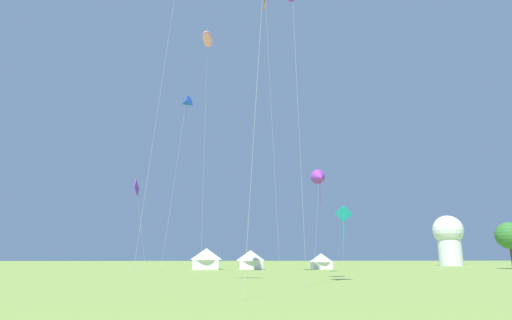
# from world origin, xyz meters

# --- Properties ---
(kite_blue_delta) EXTENTS (2.82, 3.27, 22.11)m
(kite_blue_delta) POSITION_xyz_m (-8.06, 45.22, 21.22)
(kite_blue_delta) COLOR blue
(kite_blue_delta) RESTS_ON ground
(kite_purple_diamond) EXTENTS (2.12, 2.27, 11.77)m
(kite_purple_diamond) POSITION_xyz_m (-14.24, 48.44, 10.56)
(kite_purple_diamond) COLOR purple
(kite_purple_diamond) RESTS_ON ground
(kite_purple_delta) EXTENTS (2.32, 2.10, 12.94)m
(kite_purple_delta) POSITION_xyz_m (9.16, 45.94, 11.82)
(kite_purple_delta) COLOR purple
(kite_purple_delta) RESTS_ON ground
(kite_cyan_diamond) EXTENTS (2.69, 2.40, 9.78)m
(kite_cyan_diamond) POSITION_xyz_m (15.72, 58.44, 8.33)
(kite_cyan_diamond) COLOR #1EB7CC
(kite_cyan_diamond) RESTS_ON ground
(kite_pink_parafoil) EXTENTS (1.81, 3.87, 29.66)m
(kite_pink_parafoil) POSITION_xyz_m (-5.41, 42.91, 28.98)
(kite_pink_parafoil) COLOR pink
(kite_pink_parafoil) RESTS_ON ground
(festival_tent_left) EXTENTS (4.96, 4.96, 3.23)m
(festival_tent_left) POSITION_xyz_m (-5.62, 61.47, 1.79)
(festival_tent_left) COLOR white
(festival_tent_left) RESTS_ON ground
(festival_tent_right) EXTENTS (4.51, 4.51, 2.93)m
(festival_tent_right) POSITION_xyz_m (1.31, 61.47, 1.62)
(festival_tent_right) COLOR white
(festival_tent_right) RESTS_ON ground
(festival_tent_center) EXTENTS (3.76, 3.76, 2.45)m
(festival_tent_center) POSITION_xyz_m (12.57, 61.47, 1.35)
(festival_tent_center) COLOR white
(festival_tent_center) RESTS_ON ground
(observatory_dome) EXTENTS (6.40, 6.40, 10.80)m
(observatory_dome) POSITION_xyz_m (45.97, 83.14, 6.01)
(observatory_dome) COLOR white
(observatory_dome) RESTS_ON ground
(tree_distant_left) EXTENTS (4.31, 4.31, 7.46)m
(tree_distant_left) POSITION_xyz_m (43.58, 60.05, 5.28)
(tree_distant_left) COLOR brown
(tree_distant_left) RESTS_ON ground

